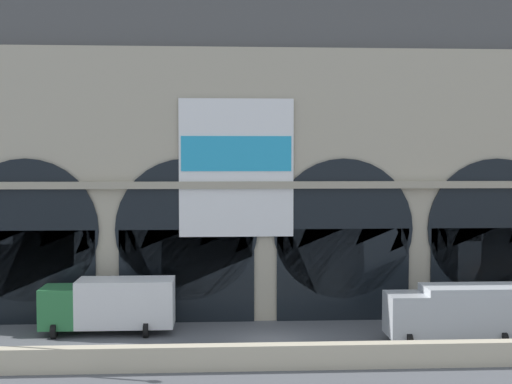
{
  "coord_description": "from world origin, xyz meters",
  "views": [
    {
      "loc": [
        -2.76,
        -35.42,
        9.99
      ],
      "look_at": [
        -0.58,
        5.0,
        7.99
      ],
      "focal_mm": 46.43,
      "sensor_mm": 36.0,
      "label": 1
    }
  ],
  "objects": [
    {
      "name": "ground_plane",
      "position": [
        0.0,
        0.0,
        0.0
      ],
      "size": [
        200.0,
        200.0,
        0.0
      ],
      "primitive_type": "plane",
      "color": "#54565B"
    },
    {
      "name": "station_building",
      "position": [
        0.02,
        7.42,
        9.77
      ],
      "size": [
        50.15,
        5.29,
        20.1
      ],
      "color": "#B2A891",
      "rests_on": "ground"
    },
    {
      "name": "quay_parapet_wall",
      "position": [
        0.0,
        -4.42,
        0.59
      ],
      "size": [
        90.0,
        0.7,
        1.19
      ],
      "primitive_type": "cube",
      "color": "beige",
      "rests_on": "ground"
    },
    {
      "name": "box_truck_midwest",
      "position": [
        -9.1,
        2.57,
        1.7
      ],
      "size": [
        7.5,
        2.91,
        3.12
      ],
      "color": "#2D7A42",
      "rests_on": "ground"
    },
    {
      "name": "box_truck_mideast",
      "position": [
        10.11,
        -0.44,
        1.7
      ],
      "size": [
        7.5,
        2.91,
        3.12
      ],
      "color": "#ADB2B7",
      "rests_on": "ground"
    }
  ]
}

